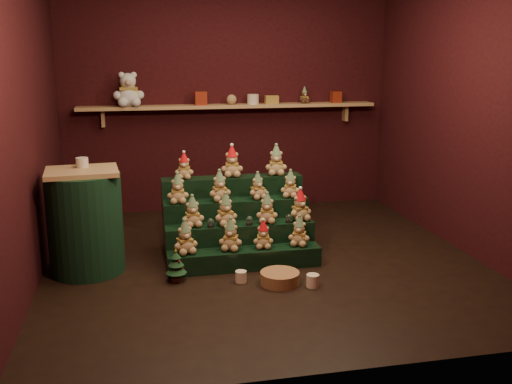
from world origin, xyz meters
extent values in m
plane|color=black|center=(0.00, 0.00, 0.00)|extent=(4.00, 4.00, 0.00)
cube|color=black|center=(0.00, 2.05, 1.40)|extent=(4.00, 0.10, 2.80)
cube|color=black|center=(0.00, -2.05, 1.40)|extent=(4.00, 0.10, 2.80)
cube|color=black|center=(-2.05, 0.00, 1.40)|extent=(0.10, 4.00, 2.80)
cube|color=black|center=(2.05, 0.00, 1.40)|extent=(0.10, 4.00, 2.80)
cube|color=tan|center=(0.00, 1.87, 1.30)|extent=(3.60, 0.26, 0.04)
cube|color=tan|center=(-1.50, 1.94, 1.18)|extent=(0.04, 0.12, 0.20)
cube|color=tan|center=(1.50, 1.94, 1.18)|extent=(0.04, 0.12, 0.20)
cube|color=black|center=(-0.21, -0.15, 0.09)|extent=(1.40, 0.22, 0.18)
cube|color=black|center=(-0.21, 0.07, 0.18)|extent=(1.40, 0.22, 0.36)
cube|color=black|center=(-0.21, 0.29, 0.27)|extent=(1.40, 0.22, 0.54)
cube|color=black|center=(-0.21, 0.51, 0.36)|extent=(1.40, 0.22, 0.72)
cylinder|color=black|center=(-0.50, 0.01, 0.37)|extent=(0.06, 0.06, 0.02)
sphere|color=white|center=(-0.50, 0.01, 0.41)|extent=(0.06, 0.06, 0.06)
cylinder|color=black|center=(-0.14, 0.01, 0.37)|extent=(0.06, 0.06, 0.02)
sphere|color=white|center=(-0.14, 0.01, 0.41)|extent=(0.06, 0.06, 0.06)
cylinder|color=black|center=(0.24, 0.01, 0.37)|extent=(0.06, 0.06, 0.02)
sphere|color=white|center=(0.24, 0.01, 0.41)|extent=(0.06, 0.06, 0.06)
cube|color=tan|center=(-1.61, 0.07, 0.92)|extent=(0.65, 0.56, 0.04)
cylinder|color=black|center=(-1.61, 0.07, 0.45)|extent=(0.65, 0.65, 0.90)
cylinder|color=beige|center=(-1.61, 0.17, 0.98)|extent=(0.11, 0.11, 0.09)
cylinder|color=#432717|center=(-0.85, -0.34, 0.02)|extent=(0.09, 0.09, 0.04)
cone|color=#123318|center=(-0.85, -0.34, 0.12)|extent=(0.18, 0.18, 0.09)
cone|color=#123318|center=(-0.85, -0.34, 0.19)|extent=(0.13, 0.13, 0.08)
cone|color=#123318|center=(-0.85, -0.34, 0.24)|extent=(0.09, 0.09, 0.06)
cone|color=gold|center=(-0.85, -0.34, 0.29)|extent=(0.03, 0.03, 0.03)
cylinder|color=beige|center=(-0.31, -0.47, 0.05)|extent=(0.10, 0.10, 0.10)
cylinder|color=beige|center=(0.27, -0.69, 0.05)|extent=(0.11, 0.11, 0.11)
cylinder|color=#9B693E|center=(0.01, -0.57, 0.05)|extent=(0.42, 0.42, 0.10)
cube|color=maroon|center=(-0.36, 1.85, 1.40)|extent=(0.14, 0.14, 0.16)
cylinder|color=beige|center=(0.28, 1.85, 1.38)|extent=(0.14, 0.14, 0.12)
cube|color=maroon|center=(1.33, 1.85, 1.39)|extent=(0.12, 0.12, 0.14)
sphere|color=tan|center=(0.01, 1.85, 1.38)|extent=(0.12, 0.12, 0.12)
cube|color=orange|center=(0.51, 1.85, 1.37)|extent=(0.16, 0.10, 0.10)
camera|label=1|loc=(-1.12, -4.98, 1.90)|focal=40.00mm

